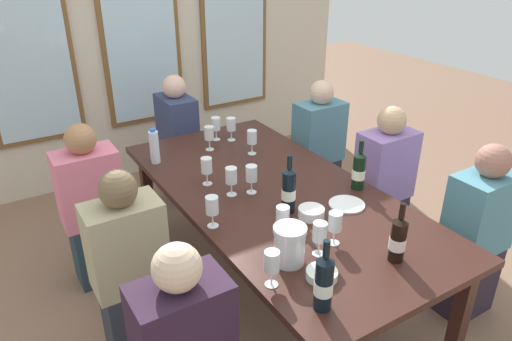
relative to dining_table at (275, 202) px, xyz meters
name	(u,v)px	position (x,y,z in m)	size (l,w,h in m)	color
ground_plane	(273,290)	(0.00, 0.00, -0.67)	(12.00, 12.00, 0.00)	#86624C
back_wall_with_windows	(138,18)	(0.00, 2.20, 0.78)	(4.29, 0.10, 2.90)	beige
dining_table	(275,202)	(0.00, 0.00, 0.00)	(1.09, 2.24, 0.74)	#381D17
white_plate_0	(347,204)	(0.26, -0.34, 0.07)	(0.20, 0.20, 0.01)	white
metal_pitcher	(289,245)	(-0.32, -0.59, 0.16)	(0.16, 0.16, 0.19)	silver
wine_bottle_0	(289,190)	(-0.06, -0.22, 0.20)	(0.08, 0.08, 0.34)	black
wine_bottle_1	(359,170)	(0.45, -0.22, 0.18)	(0.08, 0.08, 0.31)	black
wine_bottle_2	(398,239)	(0.11, -0.84, 0.18)	(0.08, 0.08, 0.30)	black
wine_bottle_3	(324,283)	(-0.38, -0.91, 0.19)	(0.08, 0.08, 0.33)	black
tasting_bowl_0	(322,274)	(-0.27, -0.77, 0.09)	(0.14, 0.14, 0.04)	white
tasting_bowl_1	(311,213)	(0.01, -0.33, 0.09)	(0.14, 0.14, 0.05)	white
water_bottle	(154,147)	(-0.45, 0.76, 0.18)	(0.06, 0.06, 0.24)	white
wine_glass_0	(231,177)	(-0.24, 0.11, 0.18)	(0.07, 0.07, 0.17)	white
wine_glass_1	(207,166)	(-0.30, 0.30, 0.19)	(0.07, 0.07, 0.17)	white
wine_glass_2	(320,233)	(-0.17, -0.62, 0.19)	(0.07, 0.07, 0.17)	white
wine_glass_3	(212,207)	(-0.48, -0.14, 0.18)	(0.07, 0.07, 0.17)	white
wine_glass_4	(231,125)	(0.17, 0.84, 0.18)	(0.07, 0.07, 0.17)	white
wine_glass_5	(335,222)	(-0.05, -0.59, 0.19)	(0.07, 0.07, 0.17)	white
wine_glass_6	(272,263)	(-0.48, -0.69, 0.18)	(0.07, 0.07, 0.17)	white
wine_glass_7	(209,134)	(-0.05, 0.76, 0.18)	(0.07, 0.07, 0.17)	white
wine_glass_8	(252,138)	(0.17, 0.54, 0.19)	(0.07, 0.07, 0.17)	white
wine_glass_9	(283,217)	(-0.23, -0.41, 0.18)	(0.07, 0.07, 0.17)	white
wine_glass_10	(216,125)	(0.08, 0.90, 0.18)	(0.07, 0.07, 0.17)	white
wine_glass_11	(251,175)	(-0.12, 0.07, 0.18)	(0.07, 0.07, 0.17)	white
seated_person_0	(93,209)	(-0.91, 0.74, -0.15)	(0.38, 0.24, 1.11)	#243744
seated_person_1	(318,150)	(0.91, 0.72, -0.15)	(0.38, 0.24, 1.11)	#272B37
seated_person_2	(130,271)	(-0.91, 0.01, -0.15)	(0.38, 0.24, 1.11)	#2B313C
seated_person_3	(383,186)	(0.91, -0.01, -0.15)	(0.38, 0.24, 1.11)	#2B2937
seated_person_5	(475,237)	(0.91, -0.74, -0.15)	(0.38, 0.24, 1.11)	#2A222D
seated_person_6	(178,143)	(0.00, 1.47, -0.15)	(0.24, 0.38, 1.11)	#37293F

